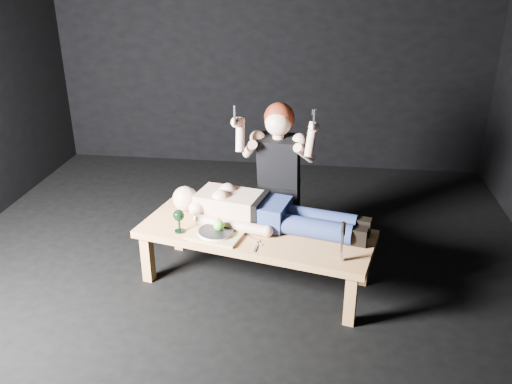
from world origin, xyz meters
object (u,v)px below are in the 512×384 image
Objects in this scene: lying_man at (268,209)px; serving_tray at (216,234)px; goblet at (179,221)px; carving_knife at (342,242)px; table at (255,257)px; kneeling_woman at (280,175)px.

lying_man is 4.49× the size of serving_tray.
lying_man is 9.64× the size of goblet.
carving_knife reaches higher than lying_man.
table is at bearing 8.52° from goblet.
serving_tray is 2.15× the size of goblet.
lying_man is at bearing -91.61° from kneeling_woman.
serving_tray is at bearing -5.72° from goblet.
lying_man is 0.45m from serving_tray.
lying_man is 0.48m from kneeling_woman.
goblet is (-0.64, -0.21, -0.04)m from lying_man.
kneeling_woman is 0.85m from serving_tray.
serving_tray is (-0.41, -0.71, -0.21)m from kneeling_woman.
serving_tray is 0.95m from carving_knife.
goblet is at bearing -158.78° from table.
table is 0.81m from carving_knife.
carving_knife is (0.64, -0.35, 0.37)m from table.
lying_man is (0.08, 0.12, 0.35)m from table.
table is at bearing -110.86° from lying_man.
lying_man is 5.95× the size of carving_knife.
carving_knife is (1.20, -0.26, 0.06)m from goblet.
serving_tray is at bearing -145.23° from table.
lying_man reaches higher than serving_tray.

